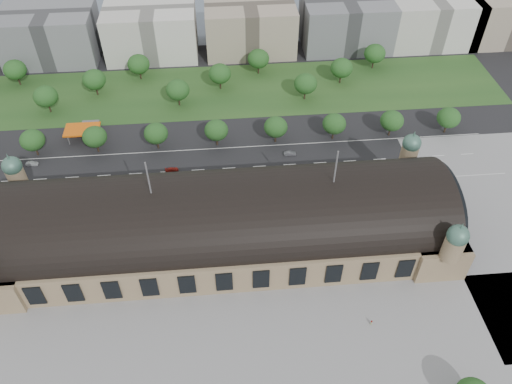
{
  "coord_description": "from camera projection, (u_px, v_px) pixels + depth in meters",
  "views": [
    {
      "loc": [
        1.62,
        -108.24,
        128.86
      ],
      "look_at": [
        12.11,
        9.44,
        14.0
      ],
      "focal_mm": 35.0,
      "sensor_mm": 36.0,
      "label": 1
    }
  ],
  "objects": [
    {
      "name": "ground",
      "position": [
        223.0,
        244.0,
        167.02
      ],
      "size": [
        900.0,
        900.0,
        0.0
      ],
      "primitive_type": "plane",
      "color": "black",
      "rests_on": "ground"
    },
    {
      "name": "station",
      "position": [
        221.0,
        223.0,
        159.86
      ],
      "size": [
        150.0,
        48.4,
        44.3
      ],
      "color": "#8D7957",
      "rests_on": "ground"
    },
    {
      "name": "plaza_south",
      "position": [
        266.0,
        365.0,
        136.23
      ],
      "size": [
        190.0,
        48.0,
        0.12
      ],
      "primitive_type": "cube",
      "color": "gray",
      "rests_on": "ground"
    },
    {
      "name": "road_slab",
      "position": [
        167.0,
        172.0,
        192.88
      ],
      "size": [
        260.0,
        26.0,
        0.1
      ],
      "primitive_type": "cube",
      "color": "black",
      "rests_on": "ground"
    },
    {
      "name": "grass_belt",
      "position": [
        182.0,
        93.0,
        232.48
      ],
      "size": [
        300.0,
        45.0,
        0.1
      ],
      "primitive_type": "cube",
      "color": "#21471C",
      "rests_on": "ground"
    },
    {
      "name": "petrol_station",
      "position": [
        87.0,
        128.0,
        208.15
      ],
      "size": [
        14.0,
        13.0,
        5.05
      ],
      "color": "#DE5C0D",
      "rests_on": "ground"
    },
    {
      "name": "office_2",
      "position": [
        50.0,
        34.0,
        248.54
      ],
      "size": [
        45.0,
        32.0,
        24.0
      ],
      "primitive_type": "cube",
      "color": "slate",
      "rests_on": "ground"
    },
    {
      "name": "office_3",
      "position": [
        151.0,
        30.0,
        251.73
      ],
      "size": [
        45.0,
        32.0,
        24.0
      ],
      "primitive_type": "cube",
      "color": "silver",
      "rests_on": "ground"
    },
    {
      "name": "office_4",
      "position": [
        250.0,
        26.0,
        254.91
      ],
      "size": [
        45.0,
        32.0,
        24.0
      ],
      "primitive_type": "cube",
      "color": "tan",
      "rests_on": "ground"
    },
    {
      "name": "office_5",
      "position": [
        346.0,
        22.0,
        258.1
      ],
      "size": [
        45.0,
        32.0,
        24.0
      ],
      "primitive_type": "cube",
      "color": "slate",
      "rests_on": "ground"
    },
    {
      "name": "office_6",
      "position": [
        431.0,
        19.0,
        260.97
      ],
      "size": [
        45.0,
        32.0,
        24.0
      ],
      "primitive_type": "cube",
      "color": "silver",
      "rests_on": "ground"
    },
    {
      "name": "office_7",
      "position": [
        504.0,
        16.0,
        263.51
      ],
      "size": [
        45.0,
        32.0,
        24.0
      ],
      "primitive_type": "cube",
      "color": "tan",
      "rests_on": "ground"
    },
    {
      "name": "tree_row_2",
      "position": [
        32.0,
        140.0,
        195.11
      ],
      "size": [
        9.6,
        9.6,
        11.52
      ],
      "color": "#2D2116",
      "rests_on": "ground"
    },
    {
      "name": "tree_row_3",
      "position": [
        95.0,
        137.0,
        196.64
      ],
      "size": [
        9.6,
        9.6,
        11.52
      ],
      "color": "#2D2116",
      "rests_on": "ground"
    },
    {
      "name": "tree_row_4",
      "position": [
        156.0,
        133.0,
        198.17
      ],
      "size": [
        9.6,
        9.6,
        11.52
      ],
      "color": "#2D2116",
      "rests_on": "ground"
    },
    {
      "name": "tree_row_5",
      "position": [
        216.0,
        130.0,
        199.7
      ],
      "size": [
        9.6,
        9.6,
        11.52
      ],
      "color": "#2D2116",
      "rests_on": "ground"
    },
    {
      "name": "tree_row_6",
      "position": [
        276.0,
        127.0,
        201.22
      ],
      "size": [
        9.6,
        9.6,
        11.52
      ],
      "color": "#2D2116",
      "rests_on": "ground"
    },
    {
      "name": "tree_row_7",
      "position": [
        334.0,
        124.0,
        202.75
      ],
      "size": [
        9.6,
        9.6,
        11.52
      ],
      "color": "#2D2116",
      "rests_on": "ground"
    },
    {
      "name": "tree_row_8",
      "position": [
        392.0,
        121.0,
        204.28
      ],
      "size": [
        9.6,
        9.6,
        11.52
      ],
      "color": "#2D2116",
      "rests_on": "ground"
    },
    {
      "name": "tree_row_9",
      "position": [
        449.0,
        118.0,
        205.81
      ],
      "size": [
        9.6,
        9.6,
        11.52
      ],
      "color": "#2D2116",
      "rests_on": "ground"
    },
    {
      "name": "tree_belt_2",
      "position": [
        15.0,
        70.0,
        231.97
      ],
      "size": [
        10.4,
        10.4,
        12.48
      ],
      "color": "#2D2116",
      "rests_on": "ground"
    },
    {
      "name": "tree_belt_3",
      "position": [
        46.0,
        96.0,
        216.04
      ],
      "size": [
        10.4,
        10.4,
        12.48
      ],
      "color": "#2D2116",
      "rests_on": "ground"
    },
    {
      "name": "tree_belt_4",
      "position": [
        94.0,
        79.0,
        225.82
      ],
      "size": [
        10.4,
        10.4,
        12.48
      ],
      "color": "#2D2116",
      "rests_on": "ground"
    },
    {
      "name": "tree_belt_5",
      "position": [
        139.0,
        64.0,
        235.6
      ],
      "size": [
        10.4,
        10.4,
        12.48
      ],
      "color": "#2D2116",
      "rests_on": "ground"
    },
    {
      "name": "tree_belt_6",
      "position": [
        178.0,
        90.0,
        219.67
      ],
      "size": [
        10.4,
        10.4,
        12.48
      ],
      "color": "#2D2116",
      "rests_on": "ground"
    },
    {
      "name": "tree_belt_7",
      "position": [
        220.0,
        74.0,
        229.45
      ],
      "size": [
        10.4,
        10.4,
        12.48
      ],
      "color": "#2D2116",
      "rests_on": "ground"
    },
    {
      "name": "tree_belt_8",
      "position": [
        258.0,
        59.0,
        239.23
      ],
      "size": [
        10.4,
        10.4,
        12.48
      ],
      "color": "#2D2116",
      "rests_on": "ground"
    },
    {
      "name": "tree_belt_9",
      "position": [
        306.0,
        84.0,
        223.3
      ],
      "size": [
        10.4,
        10.4,
        12.48
      ],
      "color": "#2D2116",
      "rests_on": "ground"
    },
    {
      "name": "tree_belt_10",
      "position": [
        342.0,
        68.0,
        233.08
      ],
      "size": [
        10.4,
        10.4,
        12.48
      ],
      "color": "#2D2116",
      "rests_on": "ground"
    },
    {
      "name": "tree_belt_11",
      "position": [
        375.0,
        53.0,
        242.86
      ],
      "size": [
        10.4,
        10.4,
        12.48
      ],
      "color": "#2D2116",
      "rests_on": "ground"
    },
    {
      "name": "traffic_car_1",
      "position": [
        32.0,
        164.0,
        195.2
      ],
      "size": [
        4.72,
        1.88,
        1.53
      ],
      "primitive_type": "imported",
      "rotation": [
        0.0,
        0.0,
        1.51
      ],
      "color": "gray",
      "rests_on": "ground"
    },
    {
      "name": "traffic_car_3",
      "position": [
        172.0,
        170.0,
        192.73
      ],
      "size": [
        5.21,
        2.57,
        1.46
      ],
      "primitive_type": "imported",
      "rotation": [
        0.0,
        0.0,
        1.68
      ],
      "color": "maroon",
      "rests_on": "ground"
    },
    {
      "name": "traffic_car_4",
      "position": [
        215.0,
        182.0,
        187.81
      ],
      "size": [
        4.09,
        1.94,
        1.35
      ],
      "primitive_type": "imported",
      "rotation": [
        0.0,
        0.0,
        -1.48
      ],
      "color": "#171A42",
      "rests_on": "ground"
    },
    {
      "name": "traffic_car_5",
      "position": [
        290.0,
        153.0,
        199.64
      ],
      "size": [
        4.91,
        1.91,
        1.59
      ],
      "primitive_type": "imported",
      "rotation": [
        0.0,
        0.0,
        1.52
      ],
      "color": "#57595F",
      "rests_on": "ground"
    },
    {
      "name": "traffic_car_6",
      "position": [
        388.0,
        168.0,
        193.53
      ],
      "size": [
        5.5,
        2.65,
        1.51
      ],
      "primitive_type": "imported",
      "rotation": [
        0.0,
        0.0,
        -1.54
      ],
      "color": "white",
      "rests_on": "ground"
    },
    {
      "name": "parked_car_0",
      "position": [
        71.0,
        208.0,
        178.12
      ],
      "size": [
        4.39,
        3.72,
        1.42
      ],
      "primitive_type": "imported",
      "rotation": [
        0.0,
        0.0,
        -0.96
      ],
      "color": "black",
      "rests_on": "ground"
    },
    {
      "name": "parked_car_1",
      "position": [
        59.0,
        205.0,
        178.9
      ],
      "size": [
        6.48,
        5.18,
        1.64
      ],
      "primitive_type": "imported",
      "rotation": [
        0.0,
        0.0,
        -1.08
      ],
      "color": "maroon",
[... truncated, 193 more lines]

